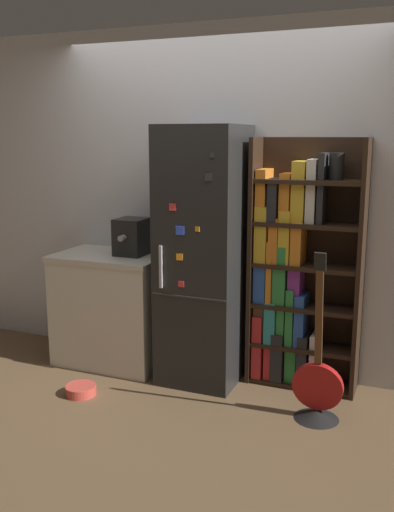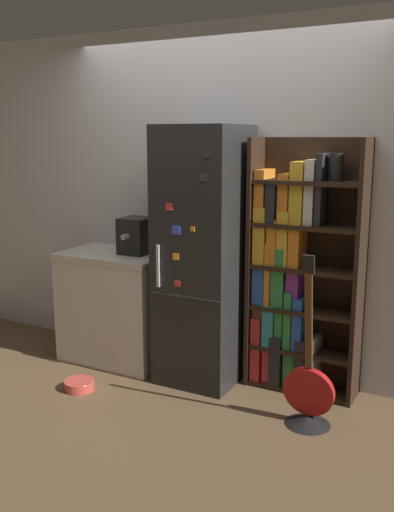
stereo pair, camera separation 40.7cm
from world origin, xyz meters
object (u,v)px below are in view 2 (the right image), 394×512
object	(u,v)px
espresso_machine	(136,236)
refrigerator	(203,256)
bookshelf	(293,277)
pet_bowl	(79,384)
guitar	(308,400)

from	to	relation	value
espresso_machine	refrigerator	bearing A→B (deg)	-5.28
bookshelf	espresso_machine	size ratio (longest dim) A/B	5.91
pet_bowl	refrigerator	bearing A→B (deg)	41.86
refrigerator	bookshelf	size ratio (longest dim) A/B	1.05
espresso_machine	pet_bowl	bearing A→B (deg)	-95.71
espresso_machine	guitar	distance (m)	1.81
refrigerator	pet_bowl	size ratio (longest dim) A/B	8.58
guitar	pet_bowl	world-z (taller)	guitar
refrigerator	espresso_machine	bearing A→B (deg)	174.72
bookshelf	guitar	world-z (taller)	bookshelf
refrigerator	pet_bowl	world-z (taller)	refrigerator
guitar	espresso_machine	bearing A→B (deg)	165.43
bookshelf	refrigerator	bearing A→B (deg)	-164.89
refrigerator	guitar	bearing A→B (deg)	-20.44
refrigerator	guitar	world-z (taller)	refrigerator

